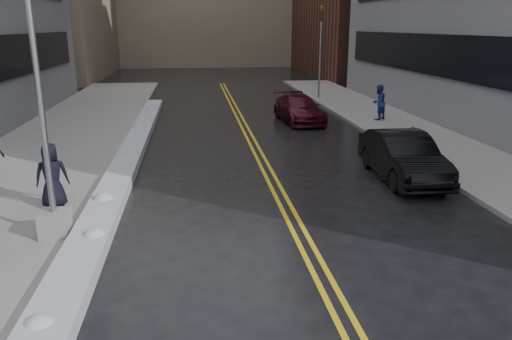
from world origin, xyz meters
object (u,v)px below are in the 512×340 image
object	(u,v)px
lamppost	(44,136)
pedestrian_east	(379,102)
pedestrian_c	(52,175)
car_black	(403,156)
fire_hydrant	(412,134)
traffic_signal	(320,49)
car_maroon	(299,109)

from	to	relation	value
lamppost	pedestrian_east	xyz separation A→B (m)	(12.85, 13.53, -1.47)
pedestrian_c	car_black	xyz separation A→B (m)	(10.61, 1.72, -0.26)
lamppost	fire_hydrant	bearing A→B (deg)	33.04
traffic_signal	car_maroon	bearing A→B (deg)	-111.12
fire_hydrant	car_maroon	xyz separation A→B (m)	(-3.50, 6.23, 0.14)
traffic_signal	car_black	distance (m)	18.52
fire_hydrant	car_maroon	size ratio (longest dim) A/B	0.15
lamppost	car_maroon	world-z (taller)	lamppost
lamppost	traffic_signal	xyz separation A→B (m)	(11.80, 22.00, 0.87)
fire_hydrant	traffic_signal	xyz separation A→B (m)	(-0.50, 14.00, 2.85)
fire_hydrant	pedestrian_c	distance (m)	14.16
car_black	pedestrian_east	bearing A→B (deg)	75.51
pedestrian_east	car_maroon	distance (m)	4.13
car_black	lamppost	bearing A→B (deg)	-158.21
lamppost	pedestrian_c	world-z (taller)	lamppost
pedestrian_c	car_black	bearing A→B (deg)	176.68
lamppost	car_black	size ratio (longest dim) A/B	1.63
traffic_signal	pedestrian_east	world-z (taller)	traffic_signal
pedestrian_east	traffic_signal	bearing A→B (deg)	-118.06
traffic_signal	car_black	world-z (taller)	traffic_signal
pedestrian_east	car_maroon	size ratio (longest dim) A/B	0.38
car_maroon	fire_hydrant	bearing A→B (deg)	-65.36
lamppost	pedestrian_c	xyz separation A→B (m)	(-0.53, 2.04, -1.50)
lamppost	car_black	distance (m)	10.90
lamppost	car_maroon	distance (m)	16.84
lamppost	traffic_signal	distance (m)	24.98
pedestrian_east	car_black	bearing A→B (deg)	38.98
traffic_signal	pedestrian_c	world-z (taller)	traffic_signal
traffic_signal	pedestrian_c	xyz separation A→B (m)	(-12.33, -19.96, -2.37)
pedestrian_east	car_black	size ratio (longest dim) A/B	0.39
car_maroon	pedestrian_c	bearing A→B (deg)	-132.09
pedestrian_c	pedestrian_east	distance (m)	17.64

